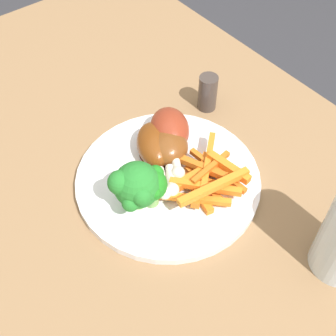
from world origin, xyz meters
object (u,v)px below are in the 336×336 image
at_px(dinner_plate, 168,180).
at_px(pepper_shaker, 208,93).
at_px(chicken_drumstick_far, 155,147).
at_px(chicken_drumstick_extra, 170,131).
at_px(broccoli_floret_middle, 148,185).
at_px(chicken_drumstick_near, 168,149).
at_px(dining_table, 177,274).
at_px(broccoli_floret_front, 136,186).
at_px(carrot_fries_pile, 206,179).

distance_m(dinner_plate, pepper_shaker, 0.17).
xyz_separation_m(dinner_plate, chicken_drumstick_far, (0.04, -0.01, 0.03)).
height_order(chicken_drumstick_extra, pepper_shaker, same).
xyz_separation_m(broccoli_floret_middle, chicken_drumstick_far, (0.06, -0.06, -0.02)).
xyz_separation_m(dinner_plate, chicken_drumstick_extra, (0.05, -0.04, 0.03)).
bearing_deg(pepper_shaker, broccoli_floret_middle, 117.91).
distance_m(chicken_drumstick_near, pepper_shaker, 0.14).
distance_m(dining_table, broccoli_floret_front, 0.17).
bearing_deg(pepper_shaker, broccoli_floret_front, 115.04).
distance_m(dining_table, chicken_drumstick_far, 0.19).
bearing_deg(carrot_fries_pile, dining_table, 113.81).
distance_m(broccoli_floret_front, broccoli_floret_middle, 0.02).
bearing_deg(chicken_drumstick_far, dining_table, 156.07).
distance_m(chicken_drumstick_far, chicken_drumstick_extra, 0.04).
bearing_deg(broccoli_floret_middle, chicken_drumstick_extra, -52.69).
relative_size(dinner_plate, carrot_fries_pile, 2.00).
bearing_deg(chicken_drumstick_far, pepper_shaker, -72.67).
distance_m(dining_table, chicken_drumstick_extra, 0.21).
bearing_deg(dining_table, pepper_shaker, -49.66).
relative_size(dining_table, chicken_drumstick_far, 9.39).
height_order(chicken_drumstick_near, chicken_drumstick_extra, chicken_drumstick_extra).
xyz_separation_m(dinner_plate, broccoli_floret_front, (-0.01, 0.06, 0.05)).
bearing_deg(broccoli_floret_front, carrot_fries_pile, -108.77).
xyz_separation_m(chicken_drumstick_far, chicken_drumstick_extra, (0.01, -0.03, 0.00)).
height_order(dining_table, broccoli_floret_front, broccoli_floret_front).
bearing_deg(dinner_plate, chicken_drumstick_extra, -40.66).
xyz_separation_m(chicken_drumstick_far, pepper_shaker, (0.04, -0.14, -0.00)).
xyz_separation_m(broccoli_floret_middle, pepper_shaker, (0.10, -0.19, -0.02)).
xyz_separation_m(dining_table, chicken_drumstick_near, (0.10, -0.06, 0.14)).
xyz_separation_m(carrot_fries_pile, chicken_drumstick_near, (0.07, 0.01, 0.00)).
xyz_separation_m(broccoli_floret_front, chicken_drumstick_far, (0.05, -0.07, -0.02)).
bearing_deg(pepper_shaker, dinner_plate, 119.91).
bearing_deg(chicken_drumstick_near, dining_table, 148.28).
relative_size(dining_table, broccoli_floret_front, 16.80).
bearing_deg(chicken_drumstick_far, chicken_drumstick_extra, -74.96).
distance_m(broccoli_floret_front, chicken_drumstick_near, 0.09).
xyz_separation_m(broccoli_floret_middle, chicken_drumstick_extra, (0.07, -0.09, -0.01)).
bearing_deg(pepper_shaker, chicken_drumstick_extra, 108.09).
relative_size(broccoli_floret_front, broccoli_floret_middle, 1.23).
xyz_separation_m(dining_table, carrot_fries_pile, (0.03, -0.07, 0.13)).
bearing_deg(chicken_drumstick_extra, dinner_plate, 139.34).
distance_m(carrot_fries_pile, pepper_shaker, 0.17).
distance_m(dining_table, dinner_plate, 0.14).
bearing_deg(dinner_plate, carrot_fries_pile, -145.35).
distance_m(dining_table, chicken_drumstick_near, 0.18).
relative_size(dinner_plate, broccoli_floret_middle, 4.30).
relative_size(broccoli_floret_front, chicken_drumstick_far, 0.56).
height_order(dinner_plate, pepper_shaker, pepper_shaker).
bearing_deg(chicken_drumstick_near, pepper_shaker, -65.55).
distance_m(chicken_drumstick_near, chicken_drumstick_far, 0.02).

